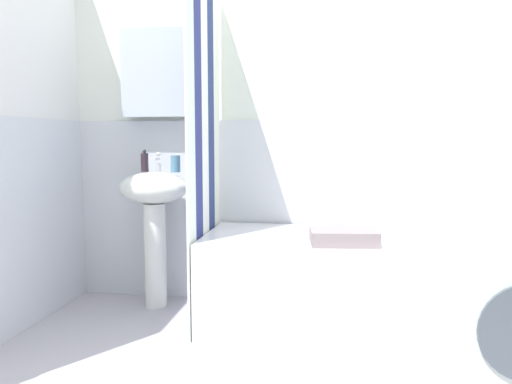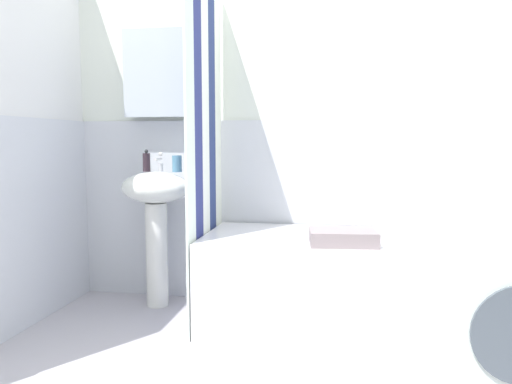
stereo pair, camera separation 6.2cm
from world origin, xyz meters
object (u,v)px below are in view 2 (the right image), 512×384
sink (156,208)px  soap_dispenser (147,162)px  bathtub (344,282)px  conditioner_bottle (464,213)px  shampoo_bottle (447,217)px  washer_dryer_stack (498,196)px  toothbrush_cup (177,164)px  towel_folded (343,237)px

sink → soap_dispenser: size_ratio=6.13×
bathtub → conditioner_bottle: 0.85m
sink → shampoo_bottle: (1.79, 0.11, -0.02)m
sink → washer_dryer_stack: size_ratio=0.50×
toothbrush_cup → conditioner_bottle: bearing=3.5°
toothbrush_cup → shampoo_bottle: bearing=3.1°
shampoo_bottle → sink: bearing=-176.5°
washer_dryer_stack → shampoo_bottle: bearing=86.6°
sink → soap_dispenser: bearing=165.9°
conditioner_bottle → towel_folded: (-0.71, -0.51, -0.07)m
sink → soap_dispenser: soap_dispenser is taller
shampoo_bottle → washer_dryer_stack: bearing=-93.4°
soap_dispenser → toothbrush_cup: 0.20m
conditioner_bottle → towel_folded: 0.88m
shampoo_bottle → washer_dryer_stack: washer_dryer_stack is taller
toothbrush_cup → bathtub: size_ratio=0.07×
soap_dispenser → bathtub: size_ratio=0.09×
conditioner_bottle → shampoo_bottle: size_ratio=1.26×
sink → towel_folded: bearing=-18.0°
sink → washer_dryer_stack: 2.04m
soap_dispenser → washer_dryer_stack: (1.78, -1.09, -0.06)m
washer_dryer_stack → sink: bearing=148.1°
sink → toothbrush_cup: 0.32m
soap_dispenser → towel_folded: bearing=-17.8°
toothbrush_cup → conditioner_bottle: toothbrush_cup is taller
soap_dispenser → sink: bearing=-14.1°
soap_dispenser → bathtub: soap_dispenser is taller
toothbrush_cup → shampoo_bottle: (1.65, 0.09, -0.31)m
toothbrush_cup → towel_folded: toothbrush_cup is taller
conditioner_bottle → washer_dryer_stack: 1.23m
soap_dispenser → towel_folded: size_ratio=0.41×
soap_dispenser → conditioner_bottle: bearing=3.3°
sink → bathtub: 1.26m
sink → washer_dryer_stack: bearing=-31.9°
sink → conditioner_bottle: 1.90m
conditioner_bottle → shampoo_bottle: bearing=-169.7°
shampoo_bottle → conditioner_bottle: bearing=10.3°
conditioner_bottle → towel_folded: bearing=-144.4°
toothbrush_cup → soap_dispenser: bearing=-178.4°
bathtub → shampoo_bottle: bearing=25.2°
bathtub → washer_dryer_stack: washer_dryer_stack is taller
sink → bathtub: sink is taller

